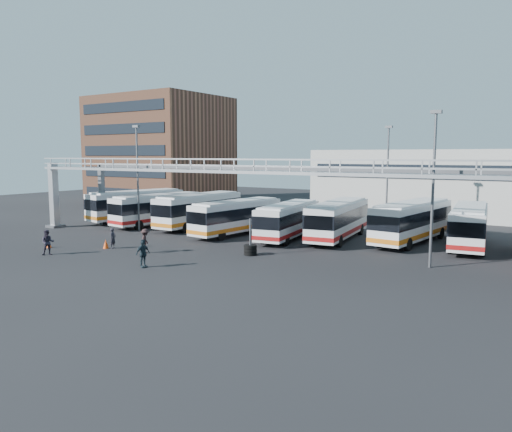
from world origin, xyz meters
The scene contains 22 objects.
ground centered at (0.00, 0.00, 0.00)m, with size 140.00×140.00×0.00m, color black.
gantry centered at (0.00, 5.87, 5.51)m, with size 51.40×5.15×7.10m.
apartment_building centered at (-34.00, 30.00, 8.00)m, with size 18.00×15.00×16.00m, color brown.
warehouse centered at (12.00, 38.00, 4.00)m, with size 42.00×14.00×8.00m, color #9E9E99.
light_pole_left centered at (-16.00, 8.00, 5.73)m, with size 0.70×0.35×10.21m.
light_pole_mid centered at (12.00, 7.00, 5.73)m, with size 0.70×0.35×10.21m.
light_pole_back centered at (4.00, 22.00, 5.73)m, with size 0.70×0.35×10.21m.
bus_0 centered at (-21.61, 13.04, 1.90)m, with size 4.54×11.58×3.43m.
bus_1 centered at (-17.08, 11.88, 1.82)m, with size 3.87×11.08×3.29m.
bus_2 centered at (-12.51, 13.01, 1.91)m, with size 2.78×11.38×3.45m.
bus_3 centered at (-6.56, 11.25, 1.77)m, with size 3.43×10.74×3.21m.
bus_4 centered at (-1.42, 11.85, 1.74)m, with size 3.97×10.62×3.15m.
bus_5 centered at (2.46, 13.84, 1.87)m, with size 3.99×11.36×3.38m.
bus_6 centered at (8.33, 15.73, 1.93)m, with size 3.87×11.68×3.48m.
bus_7 centered at (12.74, 16.15, 1.85)m, with size 4.02×11.24×3.34m.
pedestrian_a centered at (-10.82, 0.22, 0.82)m, with size 0.59×0.39×1.63m, color black.
pedestrian_b centered at (-12.80, -4.20, 0.94)m, with size 0.92×0.72×1.89m, color #2A2432.
pedestrian_c centered at (-7.28, 0.28, 0.93)m, with size 1.20×0.69×1.86m, color black.
pedestrian_d centered at (-3.85, -3.32, 0.94)m, with size 1.10×0.46×1.88m, color #1B2830.
cone_left centered at (-15.40, -2.35, 0.32)m, with size 0.40×0.40×0.64m, color #EE450D.
cone_right centered at (-11.31, -0.08, 0.36)m, with size 0.46×0.46×0.73m, color #EE450D.
tire_stack centered at (-0.21, 3.97, 0.46)m, with size 0.96×0.96×2.75m.
Camera 1 is at (19.96, -26.26, 7.37)m, focal length 35.00 mm.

